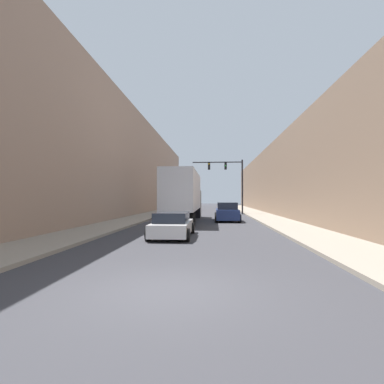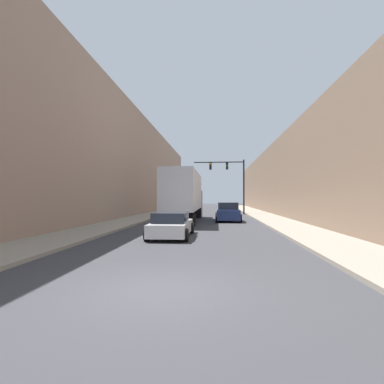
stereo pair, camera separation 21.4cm
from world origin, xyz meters
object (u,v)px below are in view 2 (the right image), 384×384
at_px(suv_car, 228,212).
at_px(traffic_signal_gantry, 232,177).
at_px(sedan_car, 172,225).
at_px(semi_truck, 185,195).

distance_m(suv_car, traffic_signal_gantry, 12.43).
bearing_deg(suv_car, sedan_car, -107.01).
distance_m(sedan_car, traffic_signal_gantry, 23.60).
distance_m(semi_truck, sedan_car, 10.40).
relative_size(sedan_car, suv_car, 1.00).
xyz_separation_m(sedan_car, traffic_signal_gantry, (4.41, 22.81, 4.16)).
xyz_separation_m(semi_truck, sedan_car, (0.38, -10.24, -1.73)).
height_order(semi_truck, suv_car, semi_truck).
xyz_separation_m(semi_truck, suv_car, (3.77, 0.84, -1.58)).
height_order(suv_car, traffic_signal_gantry, traffic_signal_gantry).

